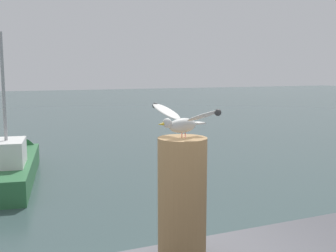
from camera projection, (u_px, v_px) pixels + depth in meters
name	position (u px, v px, depth m)	size (l,w,h in m)	color
mooring_post	(182.00, 198.00, 2.89)	(0.34, 0.34, 0.86)	brown
seagull	(182.00, 120.00, 2.82)	(0.39, 0.69, 0.22)	#C66F60
boat_green	(13.00, 163.00, 11.42)	(1.98, 5.64, 4.03)	#2D6B3D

